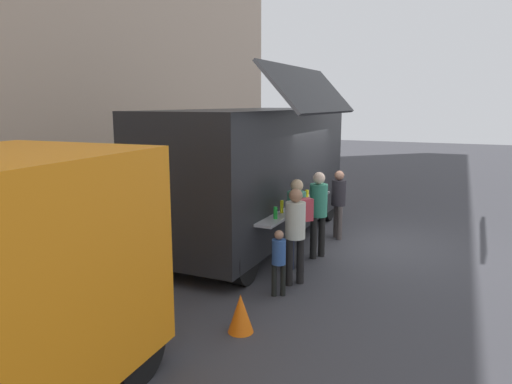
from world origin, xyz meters
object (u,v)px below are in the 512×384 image
(trash_bin, at_px, (236,185))
(food_truck_main, at_px, (255,170))
(traffic_cone_orange, at_px, (241,313))
(customer_front_ordering, at_px, (318,207))
(customer_rear_waiting, at_px, (295,228))
(child_near_queue, at_px, (279,257))
(customer_mid_with_backpack, at_px, (298,215))
(customer_extra_browsing, at_px, (339,198))

(trash_bin, bearing_deg, food_truck_main, -148.66)
(traffic_cone_orange, relative_size, customer_front_ordering, 0.31)
(traffic_cone_orange, distance_m, customer_rear_waiting, 2.11)
(traffic_cone_orange, bearing_deg, trash_bin, 26.18)
(customer_front_ordering, bearing_deg, child_near_queue, 118.40)
(traffic_cone_orange, distance_m, customer_front_ordering, 3.64)
(food_truck_main, relative_size, customer_mid_with_backpack, 3.77)
(trash_bin, xyz_separation_m, customer_mid_with_backpack, (-5.28, -3.84, 0.54))
(food_truck_main, distance_m, child_near_queue, 3.41)
(trash_bin, bearing_deg, customer_extra_browsing, -125.69)
(customer_front_ordering, xyz_separation_m, customer_mid_with_backpack, (-0.82, 0.17, 0.00))
(food_truck_main, bearing_deg, customer_mid_with_backpack, -132.64)
(customer_rear_waiting, bearing_deg, child_near_queue, 123.24)
(customer_extra_browsing, bearing_deg, trash_bin, -70.90)
(food_truck_main, distance_m, trash_bin, 4.60)
(food_truck_main, height_order, customer_rear_waiting, food_truck_main)
(trash_bin, xyz_separation_m, customer_extra_browsing, (-2.91, -4.05, 0.44))
(traffic_cone_orange, height_order, customer_mid_with_backpack, customer_mid_with_backpack)
(traffic_cone_orange, height_order, child_near_queue, child_near_queue)
(customer_front_ordering, bearing_deg, customer_rear_waiting, 120.90)
(customer_rear_waiting, bearing_deg, customer_extra_browsing, -49.20)
(food_truck_main, height_order, customer_mid_with_backpack, food_truck_main)
(customer_rear_waiting, xyz_separation_m, customer_extra_browsing, (3.14, 0.01, -0.06))
(traffic_cone_orange, relative_size, customer_mid_with_backpack, 0.32)
(customer_extra_browsing, distance_m, child_near_queue, 3.74)
(trash_bin, height_order, customer_mid_with_backpack, customer_mid_with_backpack)
(customer_rear_waiting, relative_size, customer_extra_browsing, 1.06)
(food_truck_main, xyz_separation_m, trash_bin, (3.81, 2.32, -1.11))
(food_truck_main, distance_m, customer_front_ordering, 1.90)
(food_truck_main, xyz_separation_m, customer_mid_with_backpack, (-1.47, -1.52, -0.57))
(customer_front_ordering, distance_m, customer_rear_waiting, 1.59)
(child_near_queue, bearing_deg, food_truck_main, -0.35)
(customer_rear_waiting, distance_m, customer_extra_browsing, 3.14)
(food_truck_main, relative_size, customer_extra_browsing, 4.08)
(customer_mid_with_backpack, bearing_deg, food_truck_main, -3.97)
(customer_extra_browsing, bearing_deg, customer_rear_waiting, 54.89)
(customer_mid_with_backpack, height_order, child_near_queue, customer_mid_with_backpack)
(food_truck_main, xyz_separation_m, customer_front_ordering, (-0.65, -1.69, -0.58))
(food_truck_main, bearing_deg, trash_bin, 32.72)
(food_truck_main, bearing_deg, child_near_queue, -148.19)
(customer_front_ordering, distance_m, child_near_queue, 2.21)
(customer_extra_browsing, height_order, child_near_queue, customer_extra_browsing)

